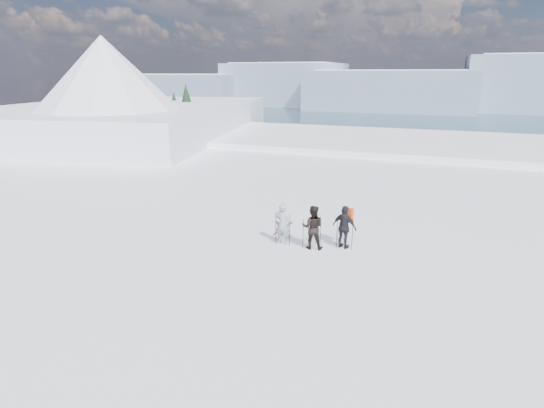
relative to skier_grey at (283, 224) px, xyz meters
The scene contains 9 objects.
lake_basin 27.12m from the skier_grey, 86.51° to the left, with size 820.00×820.00×71.62m.
far_mountain_range 452.00m from the skier_grey, 86.04° to the left, with size 770.00×110.00×53.00m.
near_ridge 35.88m from the skier_grey, 134.50° to the left, with size 31.37×35.68×25.62m.
skier_grey is the anchor object (origin of this frame).
skier_dark 1.18m from the skier_grey, ahead, with size 0.81×0.63×1.67m, color black.
skier_pack 2.31m from the skier_grey, 10.29° to the left, with size 0.97×0.40×1.65m, color black.
backpack 2.66m from the skier_grey, 15.50° to the left, with size 0.35×0.20×0.46m, color red.
ski_poles 1.17m from the skier_grey, ahead, with size 2.86×0.53×1.36m.
skis_loose 1.84m from the skier_grey, 110.22° to the left, with size 0.94×1.69×0.03m.
Camera 1 is at (3.32, -10.37, 6.29)m, focal length 28.00 mm.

